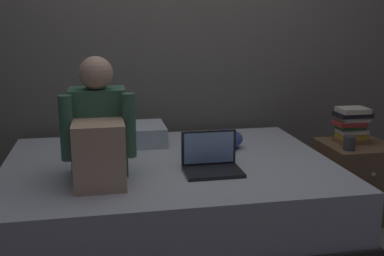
{
  "coord_description": "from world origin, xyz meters",
  "views": [
    {
      "loc": [
        -0.58,
        -2.41,
        1.37
      ],
      "look_at": [
        -0.09,
        0.1,
        0.76
      ],
      "focal_mm": 44.13,
      "sensor_mm": 36.0,
      "label": 1
    }
  ],
  "objects": [
    {
      "name": "nightstand",
      "position": [
        1.1,
        0.39,
        0.26
      ],
      "size": [
        0.44,
        0.46,
        0.52
      ],
      "color": "brown",
      "rests_on": "ground_plane"
    },
    {
      "name": "mug",
      "position": [
        0.97,
        0.27,
        0.57
      ],
      "size": [
        0.08,
        0.08,
        0.09
      ],
      "primitive_type": "cylinder",
      "color": "#3D3D42",
      "rests_on": "nightstand"
    },
    {
      "name": "person_sitting",
      "position": [
        -0.61,
        0.07,
        0.76
      ],
      "size": [
        0.39,
        0.44,
        0.66
      ],
      "color": "#38664C",
      "rests_on": "bed"
    },
    {
      "name": "clothes_pile",
      "position": [
        0.2,
        0.55,
        0.56
      ],
      "size": [
        0.23,
        0.29,
        0.13
      ],
      "color": "#3D4C8E",
      "rests_on": "bed"
    },
    {
      "name": "laptop",
      "position": [
        0.01,
        0.07,
        0.56
      ],
      "size": [
        0.32,
        0.23,
        0.22
      ],
      "color": "black",
      "rests_on": "bed"
    },
    {
      "name": "book_stack",
      "position": [
        1.07,
        0.43,
        0.65
      ],
      "size": [
        0.23,
        0.17,
        0.24
      ],
      "color": "brown",
      "rests_on": "nightstand"
    },
    {
      "name": "bed",
      "position": [
        -0.2,
        0.3,
        0.25
      ],
      "size": [
        2.0,
        1.5,
        0.51
      ],
      "color": "#332D2B",
      "rests_on": "ground_plane"
    },
    {
      "name": "pillow",
      "position": [
        -0.44,
        0.75,
        0.57
      ],
      "size": [
        0.56,
        0.36,
        0.13
      ],
      "primitive_type": "cube",
      "color": "silver",
      "rests_on": "bed"
    },
    {
      "name": "wall_back",
      "position": [
        0.0,
        1.2,
        1.35
      ],
      "size": [
        5.6,
        0.1,
        2.7
      ],
      "primitive_type": "cube",
      "color": "slate",
      "rests_on": "ground_plane"
    }
  ]
}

